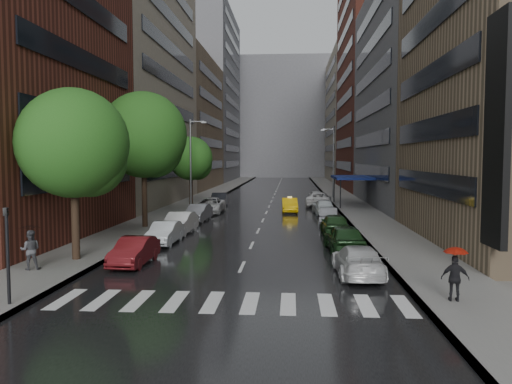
% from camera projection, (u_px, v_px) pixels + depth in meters
% --- Properties ---
extents(ground, '(220.00, 220.00, 0.00)m').
position_uv_depth(ground, '(232.00, 288.00, 20.40)').
color(ground, gray).
rests_on(ground, ground).
extents(road, '(14.00, 140.00, 0.01)m').
position_uv_depth(road, '(274.00, 195.00, 70.15)').
color(road, black).
rests_on(road, ground).
extents(sidewalk_left, '(4.00, 140.00, 0.15)m').
position_uv_depth(sidewalk_left, '(211.00, 194.00, 70.78)').
color(sidewalk_left, gray).
rests_on(sidewalk_left, ground).
extents(sidewalk_right, '(4.00, 140.00, 0.15)m').
position_uv_depth(sidewalk_right, '(339.00, 195.00, 69.51)').
color(sidewalk_right, gray).
rests_on(sidewalk_right, ground).
extents(crosswalk, '(13.15, 2.80, 0.01)m').
position_uv_depth(crosswalk, '(231.00, 302.00, 18.39)').
color(crosswalk, silver).
rests_on(crosswalk, ground).
extents(buildings_left, '(8.00, 108.00, 38.00)m').
position_uv_depth(buildings_left, '(182.00, 90.00, 78.84)').
color(buildings_left, maroon).
rests_on(buildings_left, ground).
extents(buildings_right, '(8.05, 109.10, 36.00)m').
position_uv_depth(buildings_right, '(376.00, 93.00, 74.71)').
color(buildings_right, '#937A5B').
rests_on(buildings_right, ground).
extents(building_far, '(40.00, 14.00, 32.00)m').
position_uv_depth(building_far, '(283.00, 118.00, 136.70)').
color(building_far, slate).
rests_on(building_far, ground).
extents(tree_near, '(5.55, 5.55, 8.84)m').
position_uv_depth(tree_near, '(73.00, 143.00, 25.14)').
color(tree_near, '#382619').
rests_on(tree_near, ground).
extents(tree_mid, '(6.42, 6.42, 10.23)m').
position_uv_depth(tree_mid, '(144.00, 135.00, 37.07)').
color(tree_mid, '#382619').
rests_on(tree_mid, ground).
extents(tree_far, '(4.79, 4.79, 7.63)m').
position_uv_depth(tree_far, '(191.00, 158.00, 54.49)').
color(tree_far, '#382619').
rests_on(tree_far, ground).
extents(taxi, '(1.65, 4.27, 1.39)m').
position_uv_depth(taxi, '(290.00, 205.00, 48.56)').
color(taxi, '#DDA90B').
rests_on(taxi, ground).
extents(parked_cars_left, '(2.59, 33.70, 1.52)m').
position_uv_depth(parked_cars_left, '(196.00, 214.00, 40.86)').
color(parked_cars_left, maroon).
rests_on(parked_cars_left, ground).
extents(parked_cars_right, '(3.16, 43.31, 1.59)m').
position_uv_depth(parked_cars_right, '(327.00, 213.00, 41.34)').
color(parked_cars_right, silver).
rests_on(parked_cars_right, ground).
extents(ped_black_umbrella, '(1.08, 0.98, 2.09)m').
position_uv_depth(ped_black_umbrella, '(30.00, 243.00, 23.07)').
color(ped_black_umbrella, '#444449').
rests_on(ped_black_umbrella, sidewalk_left).
extents(ped_red_umbrella, '(1.03, 0.82, 2.01)m').
position_uv_depth(ped_red_umbrella, '(455.00, 269.00, 18.00)').
color(ped_red_umbrella, black).
rests_on(ped_red_umbrella, sidewalk_right).
extents(traffic_light, '(0.18, 0.15, 3.45)m').
position_uv_depth(traffic_light, '(7.00, 246.00, 17.58)').
color(traffic_light, black).
rests_on(traffic_light, sidewalk_left).
extents(street_lamp_left, '(1.74, 0.22, 9.00)m').
position_uv_depth(street_lamp_left, '(191.00, 162.00, 50.45)').
color(street_lamp_left, gray).
rests_on(street_lamp_left, sidewalk_left).
extents(street_lamp_right, '(1.74, 0.22, 9.00)m').
position_uv_depth(street_lamp_right, '(333.00, 161.00, 64.29)').
color(street_lamp_right, gray).
rests_on(street_lamp_right, sidewalk_right).
extents(awning, '(4.00, 8.00, 3.12)m').
position_uv_depth(awning, '(352.00, 178.00, 54.37)').
color(awning, navy).
rests_on(awning, sidewalk_right).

